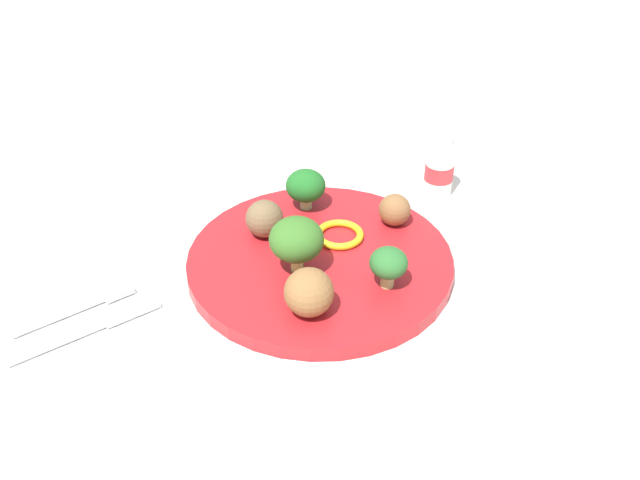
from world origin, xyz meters
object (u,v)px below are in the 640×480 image
Objects in this scene: broccoli_floret_front_left at (297,240)px; broccoli_floret_center at (306,186)px; meatball_far_rim at (265,219)px; meatball_mid_left at (309,292)px; yogurt_bottle at (440,168)px; fork at (81,305)px; broccoli_floret_back_right at (389,264)px; plate at (320,262)px; napkin at (80,322)px; knife at (93,326)px; pepper_ring_mid_right at (339,235)px; meatball_center at (395,210)px.

broccoli_floret_front_left reaches higher than broccoli_floret_center.
meatball_mid_left is at bearing -99.00° from meatball_far_rim.
yogurt_bottle is (0.17, -0.03, -0.01)m from broccoli_floret_center.
fork is at bearing 144.91° from meatball_mid_left.
broccoli_floret_back_right is 0.91× the size of meatball_mid_left.
plate is at bearing 16.15° from broccoli_floret_front_left.
knife reaches higher than napkin.
fork is (-0.21, 0.07, -0.05)m from broccoli_floret_front_left.
pepper_ring_mid_right is (0.03, 0.02, 0.01)m from plate.
broccoli_floret_back_right is 0.11m from meatball_center.
yogurt_bottle is at bearing 13.50° from pepper_ring_mid_right.
napkin is 0.02m from fork.
plate is 0.10m from meatball_mid_left.
yogurt_bottle reaches higher than pepper_ring_mid_right.
plate is at bearing -5.16° from knife.
meatball_center is at bearing -154.75° from yogurt_bottle.
broccoli_floret_front_left reaches higher than meatball_far_rim.
broccoli_floret_back_right is at bearing -26.35° from fork.
broccoli_floret_center is at bearing 14.22° from knife.
pepper_ring_mid_right is (0.07, -0.05, -0.02)m from meatball_far_rim.
meatball_mid_left reaches higher than plate.
fork is 0.04m from knife.
meatball_far_rim reaches higher than fork.
broccoli_floret_front_left reaches higher than napkin.
broccoli_floret_back_right is at bearing -66.95° from plate.
yogurt_bottle is (0.23, -0.01, -0.00)m from meatball_far_rim.
meatball_center reaches higher than pepper_ring_mid_right.
meatball_far_rim is at bearing 11.84° from knife.
pepper_ring_mid_right is 0.44× the size of fork.
fork is (-0.27, -0.03, -0.04)m from broccoli_floret_center.
meatball_far_rim is at bearing 116.80° from plate.
knife is at bearing -86.78° from fork.
napkin is at bearing 175.76° from pepper_ring_mid_right.
yogurt_bottle is (0.45, 0.02, 0.03)m from napkin.
broccoli_floret_center is 1.15× the size of meatball_far_rim.
fork is (-0.21, -0.01, -0.03)m from meatball_far_rim.
broccoli_floret_center is 0.90× the size of pepper_ring_mid_right.
napkin is at bearing -108.86° from fork.
knife is at bearing 179.28° from pepper_ring_mid_right.
knife is at bearing 174.84° from plate.
broccoli_floret_center is at bearing 61.67° from meatball_mid_left.
meatball_far_rim reaches higher than meatball_center.
meatball_mid_left is 0.23m from fork.
napkin is (-0.21, 0.05, -0.05)m from broccoli_floret_front_left.
meatball_mid_left is at bearing -108.82° from broccoli_floret_front_left.
broccoli_floret_front_left is 0.12m from broccoli_floret_center.
meatball_mid_left is 0.18m from meatball_center.
plate is 1.65× the size of napkin.
napkin is at bearing -173.18° from meatball_far_rim.
broccoli_floret_front_left reaches higher than broccoli_floret_back_right.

